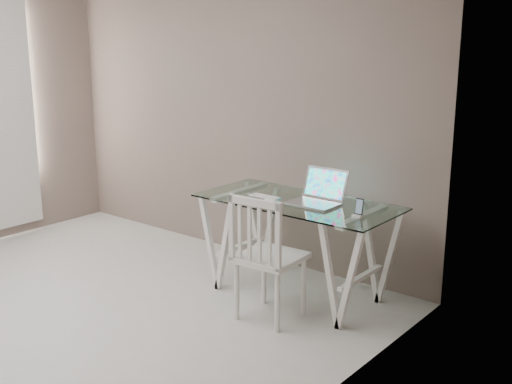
{
  "coord_description": "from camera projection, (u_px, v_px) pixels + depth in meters",
  "views": [
    {
      "loc": [
        3.69,
        -2.03,
        1.96
      ],
      "look_at": [
        0.92,
        1.42,
        0.85
      ],
      "focal_mm": 45.0,
      "sensor_mm": 36.0,
      "label": 1
    }
  ],
  "objects": [
    {
      "name": "laptop",
      "position": [
        318.0,
        195.0,
        4.66
      ],
      "size": [
        0.35,
        0.33,
        0.24
      ],
      "color": "silver",
      "rests_on": "desk"
    },
    {
      "name": "phone_dock",
      "position": [
        359.0,
        212.0,
        4.31
      ],
      "size": [
        0.07,
        0.07,
        0.13
      ],
      "color": "white",
      "rests_on": "desk"
    },
    {
      "name": "desk",
      "position": [
        297.0,
        248.0,
        4.81
      ],
      "size": [
        1.5,
        0.7,
        0.75
      ],
      "color": "silver",
      "rests_on": "ground"
    },
    {
      "name": "keyboard",
      "position": [
        264.0,
        197.0,
        4.83
      ],
      "size": [
        0.25,
        0.11,
        0.01
      ],
      "primitive_type": "cube",
      "color": "silver",
      "rests_on": "desk"
    },
    {
      "name": "chair",
      "position": [
        264.0,
        253.0,
        4.35
      ],
      "size": [
        0.44,
        0.44,
        0.91
      ],
      "rotation": [
        0.0,
        0.0,
        0.07
      ],
      "color": "silver",
      "rests_on": "ground"
    },
    {
      "name": "mouse",
      "position": [
        270.0,
        200.0,
        4.67
      ],
      "size": [
        0.11,
        0.06,
        0.03
      ],
      "primitive_type": "ellipsoid",
      "color": "silver",
      "rests_on": "desk"
    }
  ]
}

